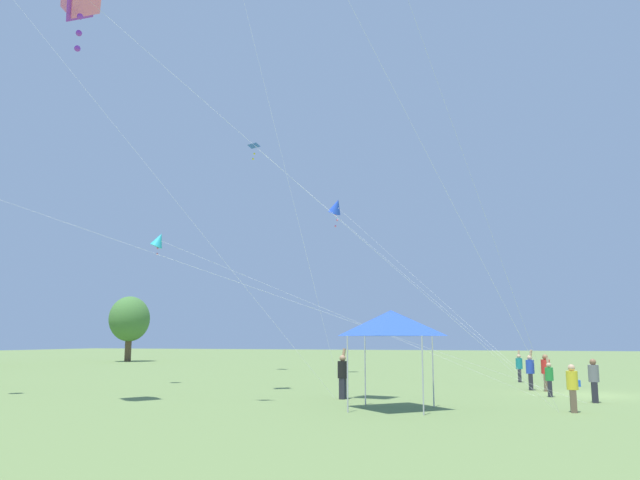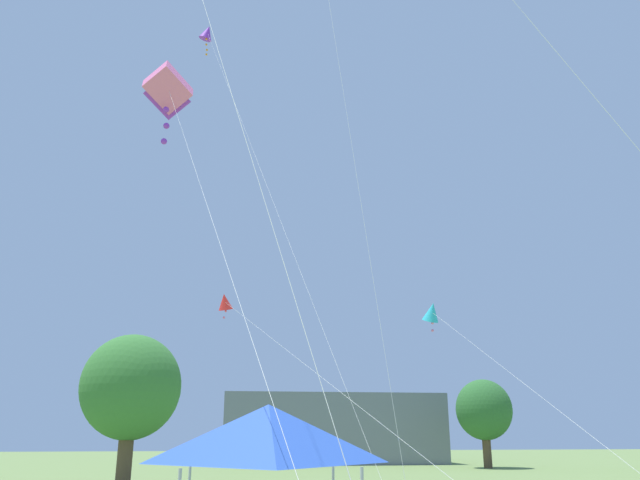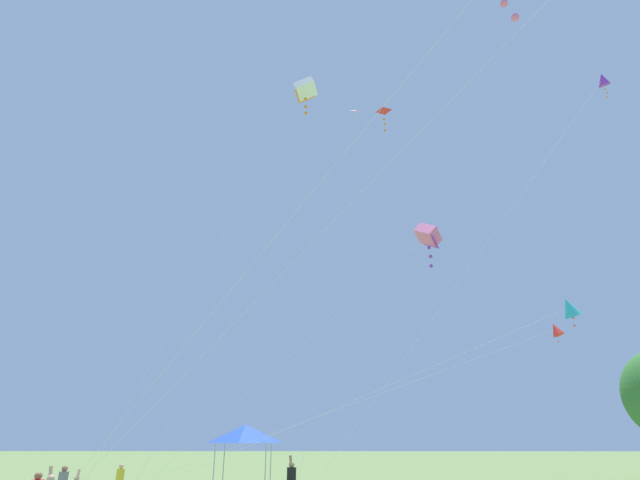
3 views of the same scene
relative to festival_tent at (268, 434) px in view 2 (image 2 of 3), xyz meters
The scene contains 8 objects.
distant_building 59.78m from the festival_tent, 80.24° to the left, with size 22.36×14.59×6.89m, color slate.
tree_far_left 28.06m from the festival_tent, 102.97° to the left, with size 5.70×5.13×8.60m.
tree_far_right 50.86m from the festival_tent, 63.62° to the left, with size 5.15×4.63×7.77m.
festival_tent is the anchor object (origin of this frame).
kite_pink_box_0 17.80m from the festival_tent, 107.01° to the left, with size 5.45×18.26×17.11m.
kite_red_diamond_1 19.11m from the festival_tent, 93.17° to the left, with size 6.03×25.61×9.42m.
kite_cyan_diamond_4 17.49m from the festival_tent, 62.00° to the left, with size 1.66×20.52×8.61m.
kite_purple_diamond_5 37.19m from the festival_tent, 96.78° to the left, with size 7.37×23.92×29.81m.
Camera 2 is at (-9.20, -3.66, 3.10)m, focal length 35.00 mm.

